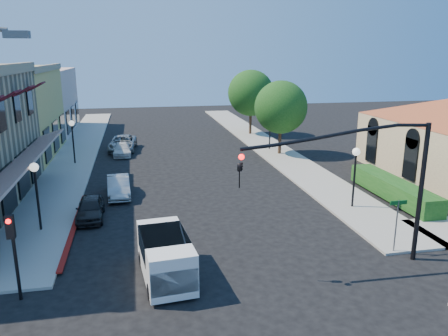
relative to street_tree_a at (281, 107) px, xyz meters
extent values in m
plane|color=black|center=(-8.80, -22.00, -4.19)|extent=(120.00, 120.00, 0.00)
cube|color=#9C9A8E|center=(-17.55, 5.00, -4.13)|extent=(3.50, 50.00, 0.12)
cube|color=#9C9A8E|center=(-0.05, 5.00, -4.13)|extent=(3.50, 50.00, 0.12)
cube|color=maroon|center=(-15.70, -14.00, -4.19)|extent=(0.25, 10.00, 0.06)
cube|color=#561416|center=(-18.40, -11.00, -1.14)|extent=(1.75, 17.00, 0.67)
cube|color=#531019|center=(-18.75, -11.20, 2.36)|extent=(1.02, 1.50, 0.60)
cube|color=#531019|center=(-18.75, -7.80, 2.36)|extent=(1.02, 1.50, 0.60)
cube|color=#531019|center=(-18.75, -4.40, 2.36)|extent=(1.02, 1.50, 0.60)
cube|color=black|center=(-19.25, -11.70, -2.59)|extent=(0.12, 2.60, 2.60)
cube|color=black|center=(-19.25, -8.30, -2.59)|extent=(0.12, 2.60, 2.60)
cube|color=black|center=(-19.25, -4.90, -2.59)|extent=(0.12, 2.60, 2.60)
cube|color=#CEA59C|center=(-24.30, 16.00, -0.69)|extent=(10.00, 12.00, 7.00)
cube|color=black|center=(5.65, -10.50, -2.39)|extent=(0.12, 1.40, 2.80)
cube|color=black|center=(5.65, -5.50, -2.39)|extent=(0.12, 1.40, 2.80)
cube|color=#154814|center=(2.90, -13.00, -4.19)|extent=(1.40, 8.00, 1.10)
cylinder|color=#322214|center=(0.00, 0.00, -3.14)|extent=(0.28, 0.28, 2.10)
sphere|color=#154814|center=(0.00, 0.00, 0.01)|extent=(4.56, 4.56, 4.56)
cylinder|color=#322214|center=(0.00, 10.00, -3.06)|extent=(0.28, 0.28, 2.27)
sphere|color=#154814|center=(0.00, 10.00, 0.36)|extent=(4.94, 4.94, 4.94)
cylinder|color=black|center=(-0.80, -20.50, -1.19)|extent=(0.20, 0.20, 6.00)
cylinder|color=black|center=(-4.70, -20.50, 1.41)|extent=(7.80, 0.14, 0.14)
imported|color=black|center=(-8.60, -20.50, 0.51)|extent=(0.20, 0.16, 1.00)
sphere|color=#FF0C0C|center=(-8.60, -20.68, 0.81)|extent=(0.22, 0.22, 0.22)
cylinder|color=black|center=(-16.80, -20.50, -2.69)|extent=(0.12, 0.12, 3.00)
cube|color=black|center=(-16.80, -20.65, -1.29)|extent=(0.28, 0.22, 0.85)
sphere|color=#FF0C0C|center=(-16.80, -20.77, -1.04)|extent=(0.18, 0.18, 0.18)
cube|color=#595B5E|center=(-15.10, -24.00, 4.96)|extent=(0.60, 0.25, 0.18)
cylinder|color=#595B5E|center=(-1.30, -19.80, -2.94)|extent=(0.06, 0.06, 2.50)
cube|color=#0C591E|center=(-1.30, -19.80, -1.79)|extent=(0.80, 0.04, 0.18)
cylinder|color=black|center=(-17.30, -14.00, -2.59)|extent=(0.12, 0.12, 3.20)
sphere|color=white|center=(-17.30, -14.00, -0.84)|extent=(0.44, 0.44, 0.44)
cylinder|color=black|center=(-17.30, 0.00, -2.59)|extent=(0.12, 0.12, 3.20)
sphere|color=white|center=(-17.30, 0.00, -0.84)|extent=(0.44, 0.44, 0.44)
cylinder|color=black|center=(-0.30, -14.00, -2.59)|extent=(0.12, 0.12, 3.20)
sphere|color=white|center=(-0.30, -14.00, -0.84)|extent=(0.44, 0.44, 0.44)
cylinder|color=black|center=(-0.30, 2.00, -2.59)|extent=(0.12, 0.12, 3.20)
sphere|color=white|center=(-0.30, 2.00, -0.84)|extent=(0.44, 0.44, 0.44)
cube|color=silver|center=(-11.48, -20.00, -3.23)|extent=(2.12, 4.20, 1.66)
cube|color=silver|center=(-11.32, -21.74, -3.32)|extent=(1.75, 0.71, 0.92)
cube|color=black|center=(-11.35, -21.42, -2.86)|extent=(1.57, 0.24, 0.83)
cube|color=black|center=(-11.51, -19.72, -2.81)|extent=(1.98, 2.55, 0.83)
cylinder|color=black|center=(-12.14, -21.45, -3.89)|extent=(0.29, 0.63, 0.61)
cylinder|color=black|center=(-12.39, -18.70, -3.89)|extent=(0.29, 0.63, 0.61)
cylinder|color=black|center=(-10.58, -21.30, -3.89)|extent=(0.29, 0.63, 0.61)
cylinder|color=black|center=(-10.83, -18.55, -3.89)|extent=(0.29, 0.63, 0.61)
imported|color=black|center=(-15.00, -12.64, -3.60)|extent=(1.45, 3.48, 1.18)
imported|color=#9FA3A4|center=(-13.60, -9.00, -3.56)|extent=(1.54, 3.89, 1.26)
imported|color=silver|center=(-13.60, 2.55, -3.66)|extent=(1.51, 3.70, 1.07)
imported|color=gray|center=(-13.60, 4.57, -3.51)|extent=(2.72, 5.09, 1.36)
camera|label=1|loc=(-12.38, -35.89, 4.52)|focal=35.00mm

